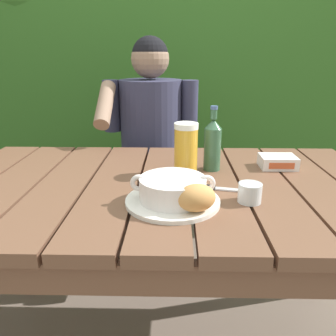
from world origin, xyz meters
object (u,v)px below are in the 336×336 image
person_eating (150,139)px  beer_glass (186,149)px  chair_near_diner (154,172)px  butter_tub (278,162)px  beer_bottle (213,144)px  table_knife (214,188)px  serving_plate (173,201)px  soup_bowl (173,188)px  bread_roll (196,198)px  water_glass_small (250,193)px

person_eating → beer_glass: person_eating is taller
chair_near_diner → butter_tub: (0.51, -0.71, 0.30)m
beer_bottle → table_knife: (-0.01, -0.19, -0.09)m
serving_plate → beer_glass: bearing=80.2°
chair_near_diner → person_eating: 0.33m
serving_plate → soup_bowl: (0.00, 0.00, 0.04)m
person_eating → bread_roll: bearing=-78.3°
beer_bottle → serving_plate: bearing=-115.5°
person_eating → bread_roll: person_eating is taller
table_knife → beer_glass: bearing=120.6°
person_eating → table_knife: size_ratio=8.10×
soup_bowl → beer_bottle: size_ratio=1.03×
table_knife → chair_near_diner: bearing=105.2°
butter_tub → table_knife: butter_tub is taller
chair_near_diner → bread_roll: (0.18, -1.10, 0.32)m
water_glass_small → butter_tub: (0.17, 0.31, -0.01)m
bread_roll → butter_tub: size_ratio=0.93×
person_eating → soup_bowl: 0.84m
soup_bowl → water_glass_small: size_ratio=3.56×
person_eating → soup_bowl: (0.12, -0.83, 0.06)m
butter_tub → bread_roll: bearing=-129.6°
water_glass_small → table_knife: bearing=134.0°
serving_plate → water_glass_small: bearing=3.2°
serving_plate → person_eating: bearing=98.5°
serving_plate → bread_roll: (0.06, -0.07, 0.04)m
chair_near_diner → beer_bottle: (0.26, -0.74, 0.37)m
person_eating → beer_glass: 0.61m
person_eating → soup_bowl: size_ratio=5.16×
person_eating → water_glass_small: 0.89m
soup_bowl → beer_bottle: 0.33m
chair_near_diner → water_glass_small: (0.34, -1.02, 0.30)m
person_eating → beer_bottle: 0.61m
beer_bottle → beer_glass: bearing=-155.8°
beer_glass → water_glass_small: (0.17, -0.24, -0.06)m
person_eating → table_knife: (0.25, -0.72, 0.02)m
bread_roll → butter_tub: bread_roll is taller
beer_bottle → water_glass_small: size_ratio=3.47×
beer_bottle → butter_tub: 0.26m
person_eating → beer_glass: (0.17, -0.58, 0.11)m
butter_tub → chair_near_diner: bearing=125.7°
water_glass_small → butter_tub: size_ratio=0.51×
chair_near_diner → soup_bowl: chair_near_diner is taller
chair_near_diner → beer_glass: size_ratio=5.31×
bread_roll → table_knife: (0.07, 0.18, -0.04)m
person_eating → bread_roll: (0.19, -0.90, 0.06)m
soup_bowl → table_knife: soup_bowl is taller
butter_tub → water_glass_small: bearing=-118.6°
chair_near_diner → person_eating: person_eating is taller
soup_bowl → bread_roll: 0.09m
beer_glass → butter_tub: beer_glass is taller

